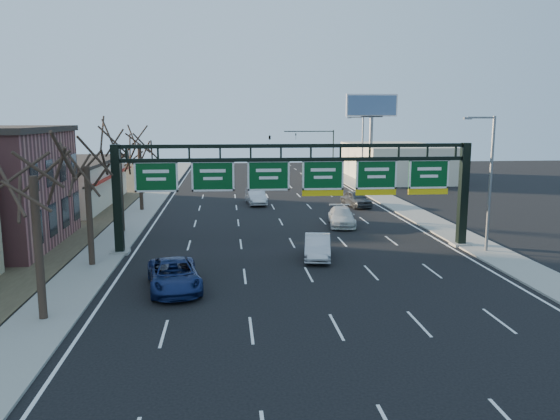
{
  "coord_description": "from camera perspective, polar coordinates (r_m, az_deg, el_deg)",
  "views": [
    {
      "loc": [
        -4.61,
        -27.97,
        8.92
      ],
      "look_at": [
        -1.32,
        5.42,
        3.2
      ],
      "focal_mm": 35.0,
      "sensor_mm": 36.0,
      "label": 1
    }
  ],
  "objects": [
    {
      "name": "lane_markings",
      "position": [
        49.01,
        -0.14,
        -0.81
      ],
      "size": [
        21.6,
        120.0,
        0.01
      ],
      "primitive_type": "cube",
      "color": "white",
      "rests_on": "ground"
    },
    {
      "name": "streetlight_far",
      "position": [
        70.19,
        8.51,
        6.43
      ],
      "size": [
        2.15,
        0.22,
        9.0
      ],
      "color": "slate",
      "rests_on": "sidewalk_right"
    },
    {
      "name": "car_grey_far",
      "position": [
        55.6,
        7.95,
        1.18
      ],
      "size": [
        2.71,
        4.94,
        1.59
      ],
      "primitive_type": "imported",
      "rotation": [
        0.0,
        0.0,
        0.19
      ],
      "color": "#424547",
      "rests_on": "ground"
    },
    {
      "name": "traffic_signal_mast",
      "position": [
        83.67,
        1.45,
        7.32
      ],
      "size": [
        10.16,
        0.54,
        7.0
      ],
      "color": "black",
      "rests_on": "ground"
    },
    {
      "name": "cream_strip",
      "position": [
        59.77,
        -22.02,
        2.67
      ],
      "size": [
        10.9,
        18.4,
        4.7
      ],
      "color": "beige",
      "rests_on": "ground"
    },
    {
      "name": "streetlight_near",
      "position": [
        38.21,
        20.98,
        3.27
      ],
      "size": [
        2.15,
        0.22,
        9.0
      ],
      "color": "slate",
      "rests_on": "sidewalk_right"
    },
    {
      "name": "tree_far",
      "position": [
        53.62,
        -14.56,
        7.83
      ],
      "size": [
        3.6,
        3.6,
        8.86
      ],
      "color": "#2E221A",
      "rests_on": "sidewalk_left"
    },
    {
      "name": "sidewalk_left",
      "position": [
        49.46,
        -15.07,
        -0.98
      ],
      "size": [
        3.0,
        120.0,
        0.12
      ],
      "primitive_type": "cube",
      "color": "gray",
      "rests_on": "ground"
    },
    {
      "name": "tree_near",
      "position": [
        25.37,
        -24.58,
        5.56
      ],
      "size": [
        3.6,
        3.6,
        8.86
      ],
      "color": "#2E221A",
      "rests_on": "sidewalk_left"
    },
    {
      "name": "building_right_distant",
      "position": [
        82.01,
        11.89,
        4.98
      ],
      "size": [
        12.0,
        20.0,
        5.0
      ],
      "primitive_type": "cube",
      "color": "beige",
      "rests_on": "ground"
    },
    {
      "name": "sidewalk_right",
      "position": [
        51.79,
        14.1,
        -0.47
      ],
      "size": [
        3.0,
        120.0,
        0.12
      ],
      "primitive_type": "cube",
      "color": "gray",
      "rests_on": "ground"
    },
    {
      "name": "sign_gantry",
      "position": [
        36.54,
        1.91,
        2.92
      ],
      "size": [
        24.6,
        1.2,
        7.2
      ],
      "color": "black",
      "rests_on": "ground"
    },
    {
      "name": "ground",
      "position": [
        29.71,
        3.59,
        -7.81
      ],
      "size": [
        160.0,
        160.0,
        0.0
      ],
      "primitive_type": "plane",
      "color": "black",
      "rests_on": "ground"
    },
    {
      "name": "tree_mid",
      "position": [
        43.75,
        -16.58,
        7.88
      ],
      "size": [
        3.6,
        3.6,
        9.24
      ],
      "color": "#2E221A",
      "rests_on": "sidewalk_left"
    },
    {
      "name": "car_blue_suv",
      "position": [
        29.24,
        -11.01,
        -6.69
      ],
      "size": [
        3.46,
        5.9,
        1.54
      ],
      "primitive_type": "imported",
      "rotation": [
        0.0,
        0.0,
        0.17
      ],
      "color": "navy",
      "rests_on": "ground"
    },
    {
      "name": "billboard_right",
      "position": [
        75.54,
        9.55,
        9.65
      ],
      "size": [
        7.0,
        0.5,
        12.0
      ],
      "color": "slate",
      "rests_on": "ground"
    },
    {
      "name": "car_silver_sedan",
      "position": [
        35.0,
        3.93,
        -3.84
      ],
      "size": [
        2.3,
        4.77,
        1.51
      ],
      "primitive_type": "imported",
      "rotation": [
        0.0,
        0.0,
        -0.16
      ],
      "color": "#B1B1B7",
      "rests_on": "ground"
    },
    {
      "name": "car_white_wagon",
      "position": [
        45.67,
        6.45,
        -0.7
      ],
      "size": [
        2.75,
        5.37,
        1.49
      ],
      "primitive_type": "imported",
      "rotation": [
        0.0,
        0.0,
        -0.13
      ],
      "color": "silver",
      "rests_on": "ground"
    },
    {
      "name": "tree_gantry",
      "position": [
        34.02,
        -19.67,
        6.07
      ],
      "size": [
        3.6,
        3.6,
        8.48
      ],
      "color": "#2E221A",
      "rests_on": "sidewalk_left"
    },
    {
      "name": "car_silver_distant",
      "position": [
        56.58,
        -2.54,
        1.43
      ],
      "size": [
        2.17,
        5.08,
        1.63
      ],
      "primitive_type": "imported",
      "rotation": [
        0.0,
        0.0,
        0.09
      ],
      "color": "silver",
      "rests_on": "ground"
    }
  ]
}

